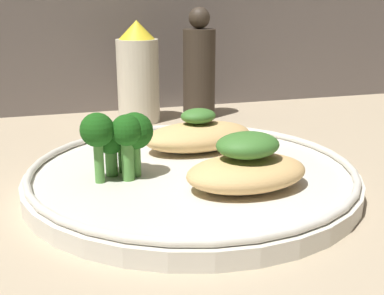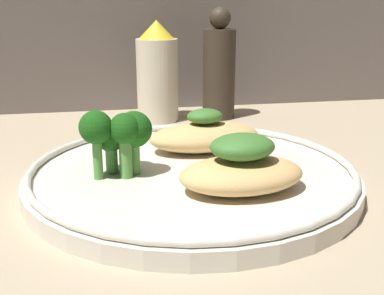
{
  "view_description": "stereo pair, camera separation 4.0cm",
  "coord_description": "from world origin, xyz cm",
  "px_view_note": "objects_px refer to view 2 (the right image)",
  "views": [
    {
      "loc": [
        -11.03,
        -36.62,
        15.18
      ],
      "look_at": [
        0.0,
        0.0,
        3.4
      ],
      "focal_mm": 45.0,
      "sensor_mm": 36.0,
      "label": 1
    },
    {
      "loc": [
        -7.15,
        -37.57,
        15.18
      ],
      "look_at": [
        0.0,
        0.0,
        3.4
      ],
      "focal_mm": 45.0,
      "sensor_mm": 36.0,
      "label": 2
    }
  ],
  "objects_px": {
    "broccoli_bunch": "(119,133)",
    "pepper_grinder": "(219,69)",
    "sauce_bottle": "(160,74)",
    "plate": "(192,175)"
  },
  "relations": [
    {
      "from": "broccoli_bunch",
      "to": "sauce_bottle",
      "type": "xyz_separation_m",
      "value": [
        0.06,
        0.24,
        0.01
      ]
    },
    {
      "from": "sauce_bottle",
      "to": "pepper_grinder",
      "type": "relative_size",
      "value": 0.89
    },
    {
      "from": "sauce_bottle",
      "to": "broccoli_bunch",
      "type": "bearing_deg",
      "value": -105.09
    },
    {
      "from": "broccoli_bunch",
      "to": "pepper_grinder",
      "type": "xyz_separation_m",
      "value": [
        0.14,
        0.24,
        0.02
      ]
    },
    {
      "from": "plate",
      "to": "broccoli_bunch",
      "type": "bearing_deg",
      "value": 177.96
    },
    {
      "from": "broccoli_bunch",
      "to": "pepper_grinder",
      "type": "distance_m",
      "value": 0.28
    },
    {
      "from": "pepper_grinder",
      "to": "broccoli_bunch",
      "type": "bearing_deg",
      "value": -120.92
    },
    {
      "from": "sauce_bottle",
      "to": "pepper_grinder",
      "type": "height_order",
      "value": "pepper_grinder"
    },
    {
      "from": "pepper_grinder",
      "to": "sauce_bottle",
      "type": "bearing_deg",
      "value": 180.0
    },
    {
      "from": "plate",
      "to": "broccoli_bunch",
      "type": "height_order",
      "value": "broccoli_bunch"
    }
  ]
}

